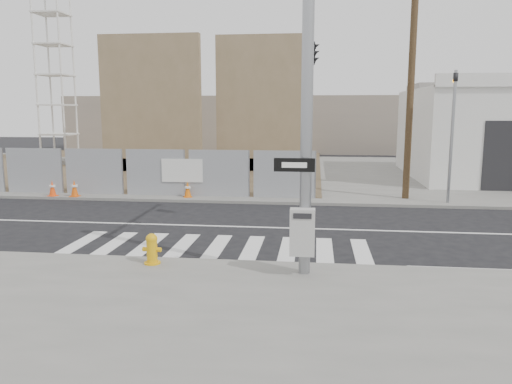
# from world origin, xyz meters

# --- Properties ---
(ground) EXTENTS (100.00, 100.00, 0.00)m
(ground) POSITION_xyz_m (0.00, 0.00, 0.00)
(ground) COLOR black
(ground) RESTS_ON ground
(sidewalk_far) EXTENTS (50.00, 20.00, 0.12)m
(sidewalk_far) POSITION_xyz_m (0.00, 14.00, 0.06)
(sidewalk_far) COLOR slate
(sidewalk_far) RESTS_ON ground
(signal_pole) EXTENTS (0.96, 5.87, 7.00)m
(signal_pole) POSITION_xyz_m (2.49, -2.05, 4.78)
(signal_pole) COLOR gray
(signal_pole) RESTS_ON sidewalk_near
(far_signal_pole) EXTENTS (0.16, 0.20, 5.60)m
(far_signal_pole) POSITION_xyz_m (8.00, 4.60, 3.48)
(far_signal_pole) COLOR gray
(far_signal_pole) RESTS_ON sidewalk_far
(chain_link_fence) EXTENTS (24.60, 0.04, 2.00)m
(chain_link_fence) POSITION_xyz_m (-10.00, 5.00, 1.12)
(chain_link_fence) COLOR gray
(chain_link_fence) RESTS_ON sidewalk_far
(concrete_wall_left) EXTENTS (6.00, 1.30, 8.00)m
(concrete_wall_left) POSITION_xyz_m (-7.00, 13.08, 3.38)
(concrete_wall_left) COLOR brown
(concrete_wall_left) RESTS_ON sidewalk_far
(concrete_wall_right) EXTENTS (5.50, 1.30, 8.00)m
(concrete_wall_right) POSITION_xyz_m (-0.50, 14.08, 3.38)
(concrete_wall_right) COLOR brown
(concrete_wall_right) RESTS_ON sidewalk_far
(crane_tower) EXTENTS (2.60, 2.60, 18.15)m
(crane_tower) POSITION_xyz_m (-15.00, 17.00, 9.02)
(crane_tower) COLOR slate
(crane_tower) RESTS_ON sidewalk_far
(utility_pole_right) EXTENTS (1.60, 0.28, 10.00)m
(utility_pole_right) POSITION_xyz_m (6.50, 5.50, 5.20)
(utility_pole_right) COLOR #4B3A23
(utility_pole_right) RESTS_ON sidewalk_far
(fire_hydrant) EXTENTS (0.47, 0.45, 0.75)m
(fire_hydrant) POSITION_xyz_m (-1.18, -4.55, 0.49)
(fire_hydrant) COLOR #DCA00C
(fire_hydrant) RESTS_ON sidewalk_near
(traffic_cone_b) EXTENTS (0.45, 0.45, 0.68)m
(traffic_cone_b) POSITION_xyz_m (-8.57, 4.22, 0.45)
(traffic_cone_b) COLOR #FA470D
(traffic_cone_b) RESTS_ON sidewalk_far
(traffic_cone_c) EXTENTS (0.40, 0.40, 0.72)m
(traffic_cone_c) POSITION_xyz_m (-7.56, 4.22, 0.47)
(traffic_cone_c) COLOR #DF540B
(traffic_cone_c) RESTS_ON sidewalk_far
(traffic_cone_d) EXTENTS (0.44, 0.44, 0.66)m
(traffic_cone_d) POSITION_xyz_m (-2.69, 4.65, 0.44)
(traffic_cone_d) COLOR #D9600B
(traffic_cone_d) RESTS_ON sidewalk_far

